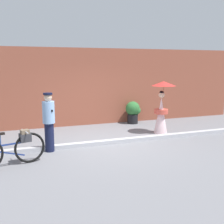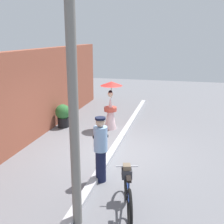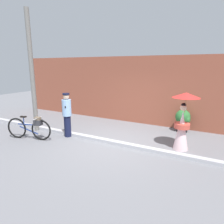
{
  "view_description": "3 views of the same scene",
  "coord_description": "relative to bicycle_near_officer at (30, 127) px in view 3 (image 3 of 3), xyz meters",
  "views": [
    {
      "loc": [
        -2.79,
        -7.92,
        2.45
      ],
      "look_at": [
        0.11,
        0.1,
        0.98
      ],
      "focal_mm": 44.43,
      "sensor_mm": 36.0,
      "label": 1
    },
    {
      "loc": [
        -8.0,
        -1.97,
        3.56
      ],
      "look_at": [
        0.6,
        0.19,
        1.13
      ],
      "focal_mm": 44.95,
      "sensor_mm": 36.0,
      "label": 2
    },
    {
      "loc": [
        3.09,
        -5.81,
        2.66
      ],
      "look_at": [
        -0.1,
        0.15,
        1.1
      ],
      "focal_mm": 32.08,
      "sensor_mm": 36.0,
      "label": 3
    }
  ],
  "objects": [
    {
      "name": "person_with_parasol",
      "position": [
        5.07,
        1.67,
        0.51
      ],
      "size": [
        0.85,
        0.85,
        1.87
      ],
      "color": "silver",
      "rests_on": "ground_plane"
    },
    {
      "name": "building_wall",
      "position": [
        2.88,
        4.12,
        1.1
      ],
      "size": [
        14.0,
        0.4,
        3.1
      ],
      "primitive_type": "cube",
      "color": "brown",
      "rests_on": "ground_plane"
    },
    {
      "name": "person_officer",
      "position": [
        1.01,
        0.88,
        0.44
      ],
      "size": [
        0.34,
        0.36,
        1.68
      ],
      "color": "#141938",
      "rests_on": "ground_plane"
    },
    {
      "name": "utility_pole",
      "position": [
        -0.68,
        0.86,
        1.95
      ],
      "size": [
        0.18,
        0.18,
        4.8
      ],
      "primitive_type": "cylinder",
      "color": "slate",
      "rests_on": "ground_plane"
    },
    {
      "name": "ground_plane",
      "position": [
        2.88,
        1.02,
        -0.45
      ],
      "size": [
        30.0,
        30.0,
        0.0
      ],
      "primitive_type": "plane",
      "color": "slate"
    },
    {
      "name": "potted_plant_by_door",
      "position": [
        4.81,
        3.55,
        0.07
      ],
      "size": [
        0.61,
        0.59,
        0.93
      ],
      "color": "black",
      "rests_on": "ground_plane"
    },
    {
      "name": "sidewalk_curb",
      "position": [
        2.88,
        1.02,
        -0.39
      ],
      "size": [
        14.0,
        0.2,
        0.12
      ],
      "primitive_type": "cube",
      "color": "#B2B2B7",
      "rests_on": "ground_plane"
    },
    {
      "name": "bicycle_near_officer",
      "position": [
        0.0,
        0.0,
        0.0
      ],
      "size": [
        1.75,
        0.6,
        0.87
      ],
      "color": "black",
      "rests_on": "ground_plane"
    }
  ]
}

